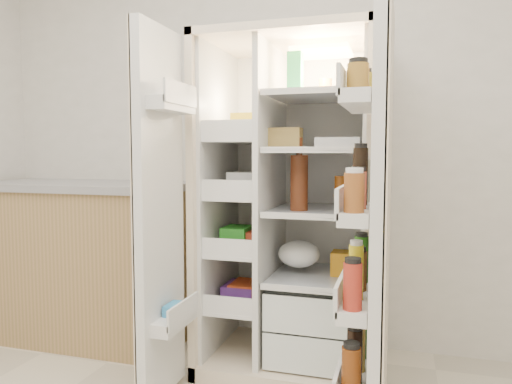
% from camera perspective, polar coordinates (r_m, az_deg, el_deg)
% --- Properties ---
extents(wall_back, '(4.00, 0.02, 2.70)m').
position_cam_1_polar(wall_back, '(3.05, 3.75, 7.70)').
color(wall_back, silver).
rests_on(wall_back, floor).
extents(refrigerator, '(0.92, 0.70, 1.80)m').
position_cam_1_polar(refrigerator, '(2.71, 4.66, -4.80)').
color(refrigerator, beige).
rests_on(refrigerator, floor).
extents(freezer_door, '(0.15, 0.40, 1.72)m').
position_cam_1_polar(freezer_door, '(2.30, -11.20, -2.80)').
color(freezer_door, silver).
rests_on(freezer_door, floor).
extents(fridge_door, '(0.17, 0.58, 1.72)m').
position_cam_1_polar(fridge_door, '(1.95, 13.89, -4.67)').
color(fridge_door, silver).
rests_on(fridge_door, floor).
extents(kitchen_counter, '(1.38, 0.73, 1.00)m').
position_cam_1_polar(kitchen_counter, '(3.36, -19.10, -7.38)').
color(kitchen_counter, '#A17C50').
rests_on(kitchen_counter, floor).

